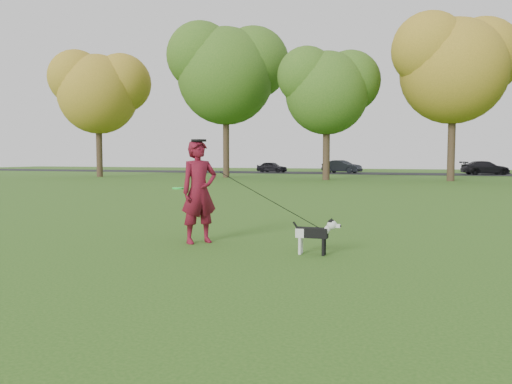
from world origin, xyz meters
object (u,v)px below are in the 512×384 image
at_px(man, 199,192).
at_px(car_right, 485,168).
at_px(dog, 316,232).
at_px(car_left, 272,167).
at_px(car_mid, 342,167).

relative_size(man, car_right, 0.45).
bearing_deg(man, dog, -59.96).
xyz_separation_m(man, car_right, (8.77, 40.19, -0.31)).
xyz_separation_m(man, car_left, (-11.01, 40.19, -0.38)).
relative_size(man, dog, 2.36).
height_order(car_left, car_right, car_right).
bearing_deg(car_right, man, 149.87).
distance_m(man, car_left, 41.67).
relative_size(car_left, car_mid, 0.83).
bearing_deg(car_left, car_right, -75.95).
relative_size(man, car_mid, 0.49).
relative_size(car_left, car_right, 0.76).
bearing_deg(car_right, dog, 153.03).
distance_m(man, car_right, 41.14).
height_order(man, car_right, man).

